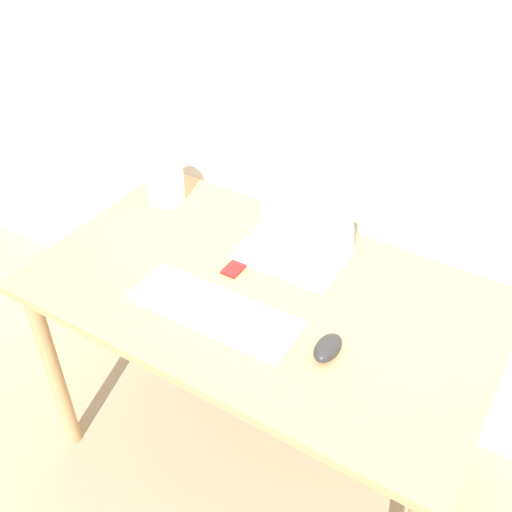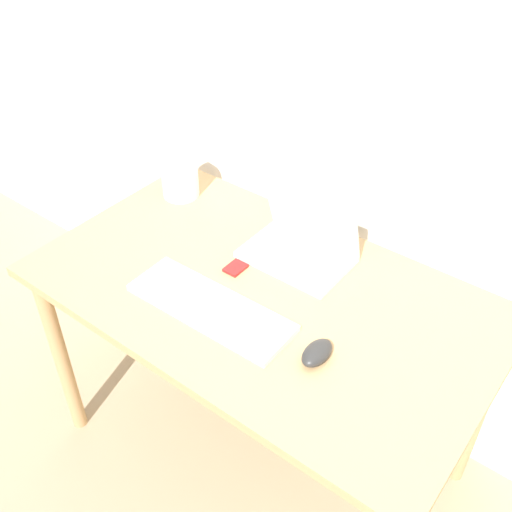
{
  "view_description": "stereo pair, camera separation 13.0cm",
  "coord_description": "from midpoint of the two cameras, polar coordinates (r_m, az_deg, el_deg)",
  "views": [
    {
      "loc": [
        0.64,
        -0.69,
        1.88
      ],
      "look_at": [
        -0.03,
        0.39,
        0.86
      ],
      "focal_mm": 42.0,
      "sensor_mm": 36.0,
      "label": 1
    },
    {
      "loc": [
        0.75,
        -0.62,
        1.88
      ],
      "look_at": [
        -0.03,
        0.39,
        0.86
      ],
      "focal_mm": 42.0,
      "sensor_mm": 36.0,
      "label": 2
    }
  ],
  "objects": [
    {
      "name": "wall_back",
      "position": [
        1.76,
        6.46,
        17.34
      ],
      "size": [
        6.0,
        0.05,
        2.5
      ],
      "color": "white",
      "rests_on": "ground_plane"
    },
    {
      "name": "desk",
      "position": [
        1.74,
        -1.54,
        -5.45
      ],
      "size": [
        1.3,
        0.76,
        0.76
      ],
      "color": "tan",
      "rests_on": "ground_plane"
    },
    {
      "name": "laptop",
      "position": [
        1.77,
        1.9,
        1.47
      ],
      "size": [
        0.31,
        0.21,
        0.22
      ],
      "color": "white",
      "rests_on": "desk"
    },
    {
      "name": "keyboard",
      "position": [
        1.61,
        -6.31,
        -5.23
      ],
      "size": [
        0.48,
        0.17,
        0.02
      ],
      "color": "white",
      "rests_on": "desk"
    },
    {
      "name": "mouse",
      "position": [
        1.5,
        4.35,
        -8.8
      ],
      "size": [
        0.06,
        0.1,
        0.04
      ],
      "color": "#2D2D2D",
      "rests_on": "desk"
    },
    {
      "name": "vase",
      "position": [
        2.02,
        -10.6,
        7.91
      ],
      "size": [
        0.12,
        0.12,
        0.22
      ],
      "color": "white",
      "rests_on": "desk"
    },
    {
      "name": "mp3_player",
      "position": [
        1.74,
        -4.32,
        -1.34
      ],
      "size": [
        0.05,
        0.06,
        0.01
      ],
      "color": "red",
      "rests_on": "desk"
    }
  ]
}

